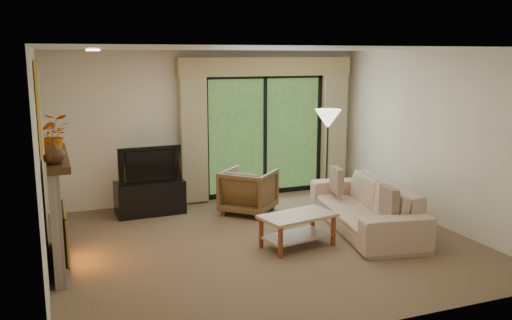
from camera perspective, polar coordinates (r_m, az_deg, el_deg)
name	(u,v)px	position (r m, az deg, el deg)	size (l,w,h in m)	color
floor	(264,243)	(7.48, 0.84, -8.71)	(5.50, 5.50, 0.00)	brown
ceiling	(264,49)	(7.04, 0.90, 11.63)	(5.50, 5.50, 0.00)	white
wall_back	(210,126)	(9.48, -4.82, 3.56)	(5.00, 5.00, 0.00)	beige
wall_front	(369,194)	(4.97, 11.77, -3.50)	(5.00, 5.00, 0.00)	beige
wall_left	(41,164)	(6.64, -21.71, -0.41)	(5.00, 5.00, 0.00)	beige
wall_right	(434,138)	(8.55, 18.22, 2.23)	(5.00, 5.00, 0.00)	beige
fireplace	(55,210)	(6.97, -20.36, -4.99)	(0.24, 1.70, 1.37)	gray
mirror	(40,106)	(6.75, -21.80, 5.35)	(0.07, 1.45, 1.02)	gold
sliding_door	(265,135)	(9.79, 0.91, 2.65)	(2.26, 0.10, 2.16)	black
curtain_left	(193,134)	(9.25, -6.61, 2.71)	(0.45, 0.18, 2.35)	tan
curtain_right	(334,127)	(10.26, 8.17, 3.49)	(0.45, 0.18, 2.35)	tan
cornice	(267,67)	(9.60, 1.14, 9.80)	(3.20, 0.24, 0.32)	tan
media_console	(150,197)	(8.89, -11.10, -3.89)	(1.08, 0.48, 0.54)	black
tv	(149,164)	(8.76, -11.23, -0.37)	(1.00, 0.13, 0.58)	black
armchair	(249,191)	(8.76, -0.79, -3.29)	(0.77, 0.79, 0.72)	brown
sofa	(365,206)	(8.11, 11.39, -4.73)	(2.43, 0.95, 0.71)	tan
pillow_near	(389,202)	(7.44, 13.82, -4.33)	(0.11, 0.41, 0.41)	brown
pillow_far	(337,180)	(8.59, 8.49, -2.10)	(0.10, 0.39, 0.39)	brown
coffee_table	(297,230)	(7.30, 4.39, -7.40)	(0.99, 0.54, 0.44)	tan
floor_lamp	(327,158)	(9.20, 7.47, 0.23)	(0.44, 0.44, 1.64)	#FAEACC
vase	(53,152)	(6.22, -20.57, 0.82)	(0.25, 0.25, 0.26)	#3F2A12
branches	(52,135)	(6.67, -20.70, 2.49)	(0.45, 0.39, 0.50)	#D25A09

